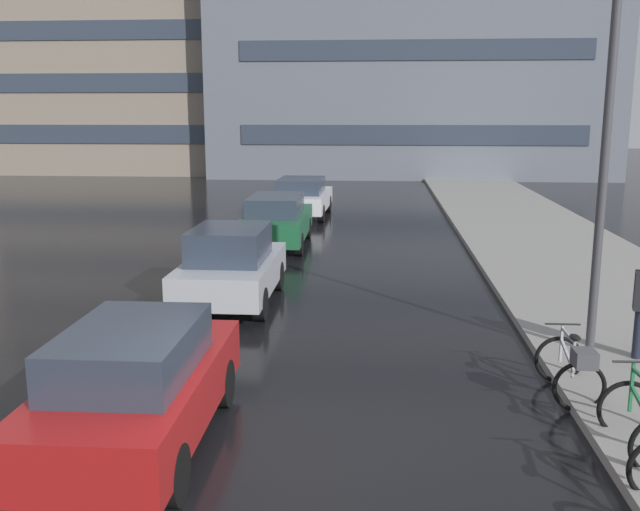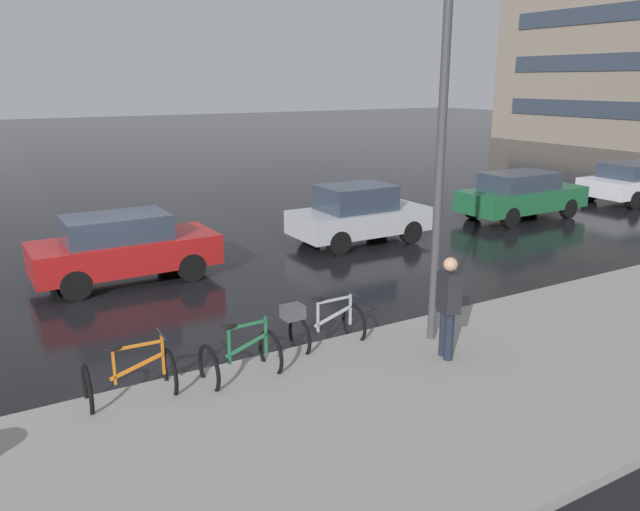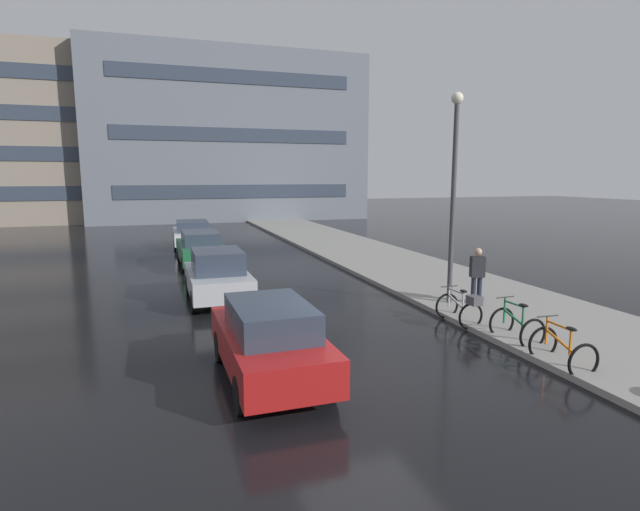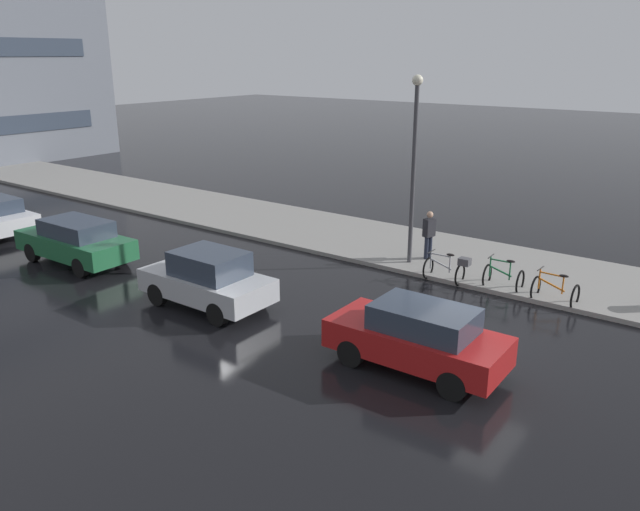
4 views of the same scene
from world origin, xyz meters
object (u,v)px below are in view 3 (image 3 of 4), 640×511
at_px(bicycle_second, 517,326).
at_px(car_white, 192,234).
at_px(car_silver, 218,276).
at_px(bicycle_nearest, 562,350).
at_px(streetlamp, 454,181).
at_px(car_red, 269,340).
at_px(pedestrian, 477,274).
at_px(car_green, 200,248).
at_px(bicycle_third, 462,307).

bearing_deg(bicycle_second, car_white, 107.83).
bearing_deg(car_silver, bicycle_nearest, -52.80).
distance_m(car_silver, streetlamp, 7.59).
distance_m(car_red, car_silver, 6.43).
bearing_deg(bicycle_second, car_silver, 134.50).
height_order(car_white, pedestrian, pedestrian).
height_order(car_red, pedestrian, pedestrian).
xyz_separation_m(bicycle_second, car_silver, (-6.07, 6.18, 0.40)).
xyz_separation_m(bicycle_nearest, bicycle_second, (0.19, 1.57, 0.01)).
bearing_deg(pedestrian, car_silver, 156.19).
xyz_separation_m(bicycle_second, car_red, (-5.88, -0.25, 0.38)).
bearing_deg(bicycle_second, car_green, 115.74).
bearing_deg(car_red, bicycle_third, 18.48).
bearing_deg(car_white, car_red, -89.80).
height_order(car_green, pedestrian, pedestrian).
bearing_deg(car_white, pedestrian, -65.59).
xyz_separation_m(car_silver, streetlamp, (6.42, -2.83, 2.89)).
xyz_separation_m(bicycle_second, streetlamp, (0.35, 3.35, 3.29)).
relative_size(bicycle_nearest, car_silver, 0.32).
relative_size(car_silver, car_green, 0.86).
bearing_deg(bicycle_second, car_red, -177.60).
distance_m(bicycle_nearest, pedestrian, 4.80).
relative_size(car_green, streetlamp, 0.72).
height_order(bicycle_second, car_white, car_white).
bearing_deg(bicycle_nearest, pedestrian, 74.75).
distance_m(bicycle_third, car_red, 5.78).
xyz_separation_m(car_white, pedestrian, (7.01, -15.44, 0.25)).
relative_size(bicycle_nearest, bicycle_third, 0.87).
height_order(bicycle_nearest, pedestrian, pedestrian).
height_order(car_white, streetlamp, streetlamp).
distance_m(bicycle_second, car_white, 19.40).
xyz_separation_m(bicycle_second, car_green, (-6.04, 12.52, 0.38)).
distance_m(bicycle_third, streetlamp, 3.73).
height_order(bicycle_third, car_red, car_red).
bearing_deg(streetlamp, car_white, 112.60).
distance_m(car_silver, car_green, 6.34).
relative_size(pedestrian, streetlamp, 0.29).
relative_size(car_white, streetlamp, 0.71).
relative_size(bicycle_second, car_white, 0.25).
height_order(bicycle_second, car_silver, car_silver).
relative_size(bicycle_second, car_red, 0.27).
height_order(bicycle_second, car_green, car_green).
bearing_deg(pedestrian, bicycle_second, -109.34).
bearing_deg(car_red, streetlamp, 29.98).
relative_size(bicycle_nearest, car_green, 0.27).
bearing_deg(bicycle_nearest, car_white, 106.01).
bearing_deg(bicycle_second, pedestrian, 70.66).
distance_m(bicycle_nearest, bicycle_third, 3.16).
relative_size(bicycle_second, car_silver, 0.29).
bearing_deg(bicycle_nearest, streetlamp, 83.70).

